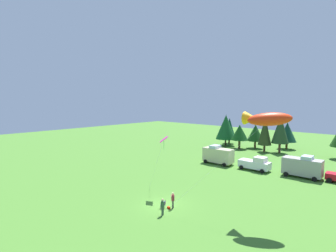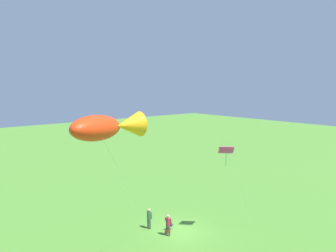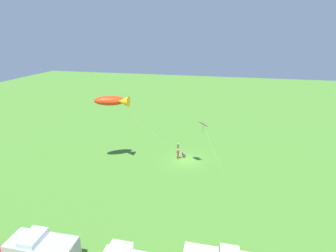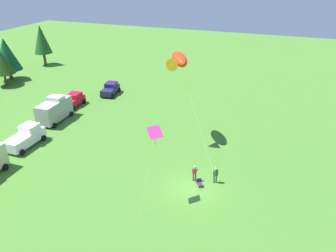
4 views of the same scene
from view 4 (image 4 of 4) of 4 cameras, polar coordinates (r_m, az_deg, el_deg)
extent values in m
plane|color=#447A2A|center=(32.24, 4.04, -10.63)|extent=(160.00, 160.00, 0.00)
cylinder|color=#3B4E41|center=(32.89, 8.40, -9.12)|extent=(0.14, 0.14, 0.85)
cylinder|color=#3B4E41|center=(32.87, 8.01, -9.10)|extent=(0.14, 0.14, 0.85)
cylinder|color=#33583A|center=(32.46, 8.29, -8.06)|extent=(0.42, 0.42, 0.62)
sphere|color=tan|center=(32.20, 8.34, -7.38)|extent=(0.24, 0.24, 0.24)
cylinder|color=#33583A|center=(32.41, 8.65, -8.08)|extent=(0.11, 0.12, 0.55)
cylinder|color=#33583A|center=(32.38, 7.94, -8.06)|extent=(0.12, 0.14, 0.55)
cube|color=#2F1D4C|center=(32.16, 5.49, -9.87)|extent=(0.65, 0.65, 0.04)
cube|color=#2F1D4C|center=(32.21, 5.41, -9.35)|extent=(0.27, 0.44, 0.40)
cylinder|color=#A5A8AD|center=(32.16, 5.93, -10.34)|extent=(0.03, 0.03, 0.42)
cylinder|color=#A5A8AD|center=(32.07, 5.19, -10.43)|extent=(0.03, 0.03, 0.42)
cylinder|color=#A5A8AD|center=(32.49, 5.75, -9.91)|extent=(0.03, 0.03, 0.42)
cylinder|color=#A5A8AD|center=(32.40, 5.01, -9.99)|extent=(0.03, 0.03, 0.42)
cylinder|color=#444241|center=(32.94, 4.81, -8.83)|extent=(0.14, 0.14, 0.85)
cylinder|color=#444241|center=(32.90, 4.43, -8.85)|extent=(0.14, 0.14, 0.85)
cylinder|color=maroon|center=(32.50, 4.66, -7.78)|extent=(0.45, 0.45, 0.62)
sphere|color=tan|center=(32.25, 4.69, -7.11)|extent=(0.24, 0.24, 0.24)
cylinder|color=maroon|center=(32.47, 5.03, -7.77)|extent=(0.19, 0.26, 0.55)
cylinder|color=maroon|center=(32.41, 4.33, -7.82)|extent=(0.12, 0.12, 0.55)
cube|color=red|center=(32.84, 5.16, -9.65)|extent=(0.37, 0.30, 0.22)
cylinder|color=black|center=(38.38, -26.45, -6.42)|extent=(0.68, 0.23, 0.68)
cube|color=white|center=(41.91, -23.64, -2.07)|extent=(5.01, 2.04, 1.20)
cube|color=white|center=(42.10, -22.99, -0.27)|extent=(1.81, 1.85, 0.80)
cylinder|color=black|center=(44.00, -23.00, -1.47)|extent=(0.68, 0.22, 0.68)
cylinder|color=black|center=(42.61, -20.83, -1.98)|extent=(0.68, 0.22, 0.68)
cylinder|color=black|center=(41.85, -26.21, -3.61)|extent=(0.68, 0.22, 0.68)
cylinder|color=black|center=(40.39, -24.04, -4.23)|extent=(0.68, 0.22, 0.68)
cube|color=#9D9596|center=(46.94, -19.17, 2.65)|extent=(5.46, 2.35, 2.50)
cube|color=silver|center=(46.87, -18.98, 4.63)|extent=(1.46, 2.06, 0.50)
cylinder|color=black|center=(49.51, -18.76, 2.37)|extent=(0.69, 0.24, 0.68)
cylinder|color=black|center=(48.17, -16.48, 2.03)|extent=(0.69, 0.24, 0.68)
cylinder|color=black|center=(46.79, -21.49, 0.49)|extent=(0.69, 0.24, 0.68)
cylinder|color=black|center=(45.38, -19.15, 0.08)|extent=(0.69, 0.24, 0.68)
cube|color=red|center=(51.35, -16.22, 4.15)|extent=(4.26, 1.95, 0.90)
cube|color=red|center=(51.46, -16.02, 5.15)|extent=(2.06, 1.73, 0.65)
cylinder|color=black|center=(53.20, -16.17, 4.41)|extent=(0.69, 0.24, 0.68)
cylinder|color=black|center=(52.15, -14.35, 4.20)|extent=(0.69, 0.24, 0.68)
cylinder|color=black|center=(50.93, -18.00, 3.16)|extent=(0.69, 0.24, 0.68)
cylinder|color=black|center=(49.84, -16.13, 2.91)|extent=(0.69, 0.24, 0.68)
cube|color=#212350|center=(54.73, -10.02, 6.20)|extent=(4.40, 2.32, 0.90)
cube|color=navy|center=(54.91, -9.89, 7.14)|extent=(2.20, 1.90, 0.65)
cylinder|color=black|center=(56.56, -10.35, 6.36)|extent=(0.70, 0.31, 0.68)
cylinder|color=black|center=(55.84, -8.46, 6.24)|extent=(0.70, 0.31, 0.68)
cylinder|color=black|center=(53.98, -11.55, 5.26)|extent=(0.70, 0.31, 0.68)
cylinder|color=black|center=(53.22, -9.59, 5.13)|extent=(0.70, 0.31, 0.68)
cylinder|color=#444026|center=(64.68, -26.47, 7.28)|extent=(0.36, 0.36, 2.21)
cone|color=#204113|center=(63.87, -27.03, 9.89)|extent=(4.02, 4.02, 4.00)
cylinder|color=#493A21|center=(67.46, -25.72, 8.03)|extent=(0.61, 0.61, 1.96)
cone|color=#0F4626|center=(66.51, -26.37, 11.15)|extent=(4.64, 4.64, 5.72)
cylinder|color=#503C1D|center=(75.16, -20.67, 10.87)|extent=(0.55, 0.55, 2.53)
cone|color=#1B4E1B|center=(74.27, -21.19, 13.92)|extent=(3.58, 3.58, 5.74)
ellipsoid|color=red|center=(37.39, 1.98, 11.58)|extent=(4.35, 3.51, 1.57)
cone|color=#F7AB15|center=(35.70, 1.03, 10.87)|extent=(1.44, 1.36, 1.36)
sphere|color=yellow|center=(38.51, 1.93, 12.26)|extent=(0.33, 0.33, 0.33)
cylinder|color=silver|center=(34.52, 5.01, 1.52)|extent=(8.09, 6.70, 9.81)
cylinder|color=#4C3823|center=(32.98, 8.43, -9.90)|extent=(0.04, 0.04, 0.01)
cube|color=#D13093|center=(27.21, -2.31, -1.06)|extent=(1.50, 1.50, 0.71)
cylinder|color=green|center=(27.54, -2.28, -2.35)|extent=(0.04, 0.04, 1.17)
cylinder|color=silver|center=(27.87, -3.71, -8.59)|extent=(3.02, 0.38, 6.84)
cylinder|color=#4C3823|center=(29.01, -5.08, -15.66)|extent=(0.04, 0.04, 0.01)
camera|label=1|loc=(46.70, 37.62, 11.65)|focal=28.00mm
camera|label=2|loc=(49.66, -11.78, 17.29)|focal=35.00mm
camera|label=3|loc=(46.28, -47.64, 17.08)|focal=28.00mm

